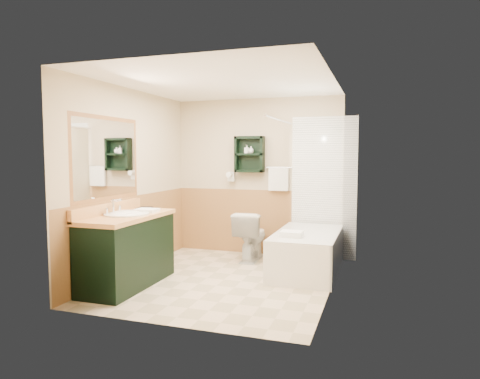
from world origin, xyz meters
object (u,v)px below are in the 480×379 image
at_px(vanity, 127,250).
at_px(vanity_book, 138,200).
at_px(wall_shelf, 249,154).
at_px(soap_bottle_b, 251,151).
at_px(hair_dryer, 231,177).
at_px(toilet, 251,236).
at_px(bathtub, 307,252).
at_px(soap_bottle_a, 247,151).

distance_m(vanity, vanity_book, 0.76).
relative_size(vanity, vanity_book, 6.06).
bearing_deg(wall_shelf, soap_bottle_b, -10.32).
height_order(hair_dryer, vanity_book, hair_dryer).
relative_size(vanity, toilet, 1.85).
height_order(bathtub, soap_bottle_b, soap_bottle_b).
relative_size(hair_dryer, bathtub, 0.16).
relative_size(wall_shelf, hair_dryer, 2.29).
bearing_deg(wall_shelf, hair_dryer, 175.24).
bearing_deg(vanity_book, bathtub, 7.48).
bearing_deg(soap_bottle_a, hair_dryer, 173.41).
bearing_deg(toilet, hair_dryer, -41.18).
bearing_deg(vanity, vanity_book, 107.60).
distance_m(hair_dryer, bathtub, 1.79).
bearing_deg(wall_shelf, toilet, -69.05).
height_order(toilet, soap_bottle_b, soap_bottle_b).
bearing_deg(wall_shelf, vanity_book, -125.95).
relative_size(bathtub, soap_bottle_a, 11.53).
height_order(bathtub, vanity_book, vanity_book).
relative_size(wall_shelf, vanity, 0.41).
relative_size(soap_bottle_a, soap_bottle_b, 1.22).
relative_size(vanity, soap_bottle_a, 10.24).
relative_size(toilet, soap_bottle_a, 5.54).
relative_size(wall_shelf, vanity_book, 2.50).
bearing_deg(wall_shelf, vanity, -114.30).
distance_m(toilet, soap_bottle_b, 1.30).
bearing_deg(soap_bottle_b, vanity, -115.02).
distance_m(bathtub, soap_bottle_a, 1.85).
distance_m(wall_shelf, hair_dryer, 0.46).
distance_m(bathtub, soap_bottle_b, 1.82).
distance_m(wall_shelf, soap_bottle_b, 0.06).
relative_size(wall_shelf, bathtub, 0.37).
bearing_deg(vanity, bathtub, 32.96).
xyz_separation_m(hair_dryer, vanity_book, (-0.76, -1.49, -0.25)).
xyz_separation_m(hair_dryer, toilet, (0.43, -0.36, -0.85)).
xyz_separation_m(wall_shelf, vanity_book, (-1.06, -1.46, -0.60)).
height_order(soap_bottle_a, soap_bottle_b, soap_bottle_b).
distance_m(hair_dryer, vanity, 2.23).
relative_size(vanity_book, soap_bottle_b, 2.06).
xyz_separation_m(bathtub, soap_bottle_b, (-1.00, 0.73, 1.34)).
bearing_deg(hair_dryer, bathtub, -29.90).
xyz_separation_m(wall_shelf, toilet, (0.13, -0.34, -1.20)).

